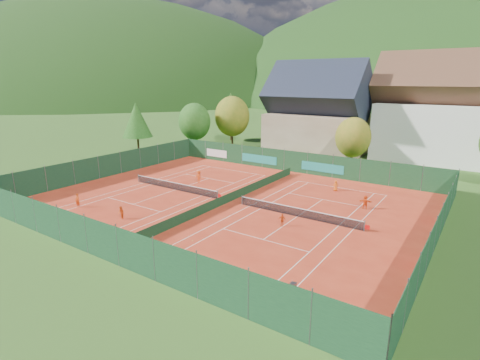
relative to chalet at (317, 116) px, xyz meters
name	(u,v)px	position (x,y,z in m)	size (l,w,h in m)	color
ground	(230,202)	(3.00, -30.00, -6.64)	(600.00, 600.00, 0.00)	#2B531A
clay_pad	(230,202)	(3.00, -30.00, -6.62)	(40.00, 32.00, 0.01)	#AF2F19
court_markings_left	(175,190)	(-5.00, -30.00, -6.61)	(11.03, 23.83, 0.00)	white
court_markings_right	(297,217)	(11.00, -30.00, -6.61)	(11.03, 23.83, 0.00)	white
tennis_net_left	(176,186)	(-4.85, -30.00, -6.12)	(13.30, 0.10, 1.02)	#59595B
tennis_net_right	(299,212)	(11.15, -30.00, -6.12)	(13.30, 0.10, 1.02)	#59595B
court_divider	(230,197)	(3.00, -30.00, -6.12)	(0.03, 28.80, 1.00)	#12331B
fence_north	(293,162)	(2.54, -14.01, -5.16)	(40.00, 0.10, 3.00)	#163C1F
fence_south	(101,241)	(3.00, -46.00, -5.12)	(40.00, 0.04, 3.00)	#163D22
fence_west	(110,165)	(-17.00, -30.00, -5.12)	(0.04, 32.00, 3.00)	#143720
fence_east	(438,229)	(23.00, -29.95, -5.14)	(0.09, 32.00, 3.00)	#143821
chalet	(317,116)	(0.00, 0.00, 0.00)	(16.20, 12.00, 16.00)	tan
hotel_block_a	(446,115)	(19.00, 6.00, 0.76)	(21.60, 11.00, 17.25)	silver
tree_west_front	(195,122)	(-19.00, -10.00, -1.23)	(5.72, 5.72, 8.69)	#452A18
tree_west_mid	(232,116)	(-15.00, -4.00, -0.56)	(6.44, 6.44, 9.78)	#4D341B
tree_west_back	(231,109)	(-21.00, 4.00, 0.11)	(5.60, 5.60, 10.00)	#422A17
tree_center	(353,137)	(9.00, -8.00, -1.91)	(5.01, 5.01, 7.60)	#442918
tree_west_side	(137,120)	(-25.00, -18.00, -0.56)	(5.04, 5.04, 9.00)	#462819
ball_hopper	(293,285)	(16.59, -42.23, -6.07)	(0.34, 0.34, 0.80)	slate
loose_ball_0	(152,198)	(-4.97, -33.78, -6.59)	(0.07, 0.07, 0.07)	#CCD833
loose_ball_1	(193,241)	(6.34, -39.89, -6.59)	(0.07, 0.07, 0.07)	#CCD833
player_left_near	(77,200)	(-9.01, -40.17, -5.89)	(0.54, 0.35, 1.48)	#DA4813
player_left_mid	(121,213)	(-2.51, -39.90, -5.99)	(0.62, 0.48, 1.27)	#D34A12
player_left_far	(199,177)	(-4.75, -25.91, -5.83)	(1.02, 0.59, 1.58)	#E64A14
player_right_near	(282,220)	(10.89, -32.92, -6.03)	(0.69, 0.29, 1.18)	#D44412
player_right_far_a	(336,186)	(11.01, -19.68, -5.98)	(0.63, 0.41, 1.29)	orange
player_right_far_b	(365,202)	(15.72, -24.03, -5.92)	(1.30, 0.42, 1.41)	#ED4A15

